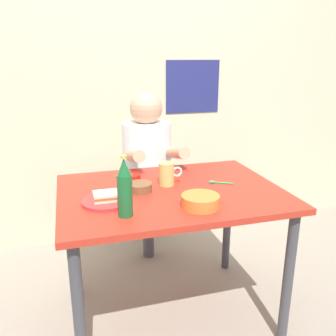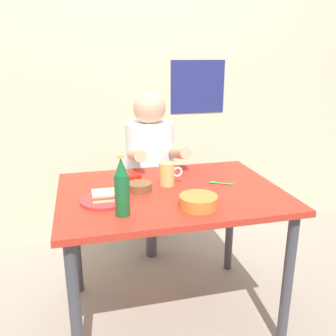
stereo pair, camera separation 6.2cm
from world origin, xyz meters
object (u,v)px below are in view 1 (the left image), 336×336
at_px(stool, 148,211).
at_px(plate_orange, 106,201).
at_px(beer_mug, 167,174).
at_px(beer_bottle, 125,189).
at_px(dining_table, 171,207).
at_px(sandwich, 106,196).
at_px(person_seated, 147,154).
at_px(soup_bowl_orange, 200,201).

relative_size(stool, plate_orange, 2.05).
height_order(beer_mug, beer_bottle, beer_bottle).
relative_size(dining_table, stool, 2.44).
bearing_deg(beer_bottle, stool, 71.62).
distance_m(dining_table, beer_mug, 0.17).
distance_m(dining_table, sandwich, 0.36).
xyz_separation_m(stool, person_seated, (-0.00, -0.01, 0.42)).
relative_size(sandwich, beer_bottle, 0.42).
height_order(dining_table, stool, dining_table).
bearing_deg(person_seated, beer_mug, -92.08).
distance_m(beer_mug, soup_bowl_orange, 0.32).
bearing_deg(dining_table, person_seated, 88.05).
xyz_separation_m(dining_table, person_seated, (0.02, 0.62, 0.12)).
xyz_separation_m(beer_mug, soup_bowl_orange, (0.06, -0.32, -0.03)).
bearing_deg(plate_orange, beer_bottle, -68.69).
xyz_separation_m(sandwich, beer_mug, (0.33, 0.15, 0.03)).
bearing_deg(beer_bottle, dining_table, 41.61).
relative_size(beer_mug, soup_bowl_orange, 0.74).
height_order(plate_orange, beer_bottle, beer_bottle).
bearing_deg(plate_orange, soup_bowl_orange, -22.54).
bearing_deg(stool, beer_mug, -92.03).
xyz_separation_m(dining_table, plate_orange, (-0.33, -0.07, 0.10)).
relative_size(stool, beer_bottle, 1.72).
xyz_separation_m(dining_table, soup_bowl_orange, (0.07, -0.24, 0.12)).
bearing_deg(stool, soup_bowl_orange, -87.03).
bearing_deg(beer_mug, sandwich, -155.64).
bearing_deg(beer_bottle, soup_bowl_orange, -0.26).
height_order(dining_table, beer_bottle, beer_bottle).
height_order(person_seated, beer_mug, person_seated).
xyz_separation_m(beer_bottle, soup_bowl_orange, (0.33, -0.00, -0.09)).
distance_m(stool, beer_mug, 0.71).
height_order(stool, sandwich, sandwich).
height_order(person_seated, soup_bowl_orange, person_seated).
height_order(person_seated, sandwich, person_seated).
bearing_deg(beer_mug, person_seated, 87.92).
relative_size(plate_orange, beer_bottle, 0.84).
bearing_deg(soup_bowl_orange, person_seated, 93.01).
bearing_deg(soup_bowl_orange, dining_table, 105.51).
height_order(stool, soup_bowl_orange, soup_bowl_orange).
distance_m(dining_table, plate_orange, 0.35).
height_order(stool, plate_orange, plate_orange).
bearing_deg(dining_table, beer_bottle, -138.39).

